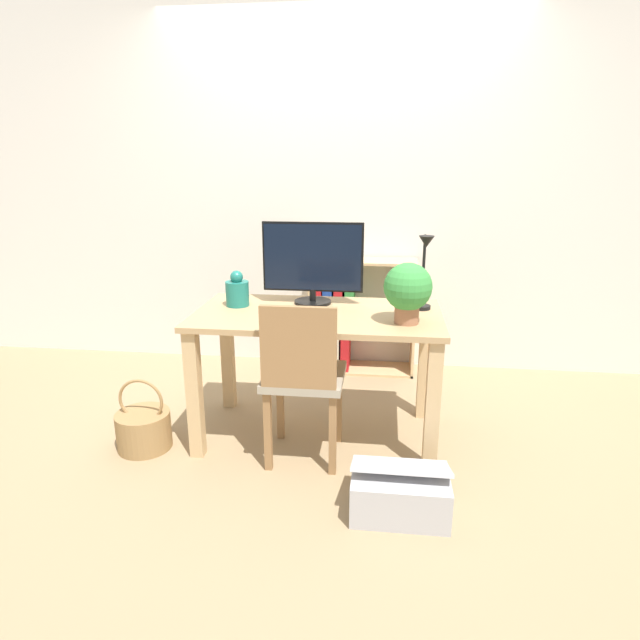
{
  "coord_description": "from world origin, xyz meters",
  "views": [
    {
      "loc": [
        0.34,
        -2.72,
        1.5
      ],
      "look_at": [
        0.0,
        0.1,
        0.65
      ],
      "focal_mm": 30.0,
      "sensor_mm": 36.0,
      "label": 1
    }
  ],
  "objects_px": {
    "chair": "(303,375)",
    "potted_plant": "(408,289)",
    "basket": "(144,429)",
    "storage_box": "(400,491)",
    "monitor": "(313,260)",
    "keyboard": "(305,314)",
    "vase": "(237,291)",
    "desk_lamp": "(424,265)",
    "bookshelf": "(344,316)"
  },
  "relations": [
    {
      "from": "chair",
      "to": "potted_plant",
      "type": "bearing_deg",
      "value": 24.36
    },
    {
      "from": "basket",
      "to": "storage_box",
      "type": "bearing_deg",
      "value": -16.26
    },
    {
      "from": "storage_box",
      "to": "chair",
      "type": "bearing_deg",
      "value": 142.77
    },
    {
      "from": "monitor",
      "to": "keyboard",
      "type": "height_order",
      "value": "monitor"
    },
    {
      "from": "vase",
      "to": "chair",
      "type": "xyz_separation_m",
      "value": [
        0.42,
        -0.37,
        -0.33
      ]
    },
    {
      "from": "monitor",
      "to": "desk_lamp",
      "type": "xyz_separation_m",
      "value": [
        0.61,
        -0.1,
        0.01
      ]
    },
    {
      "from": "vase",
      "to": "desk_lamp",
      "type": "height_order",
      "value": "desk_lamp"
    },
    {
      "from": "basket",
      "to": "storage_box",
      "type": "relative_size",
      "value": 0.92
    },
    {
      "from": "chair",
      "to": "storage_box",
      "type": "relative_size",
      "value": 2.0
    },
    {
      "from": "keyboard",
      "to": "chair",
      "type": "distance_m",
      "value": 0.33
    },
    {
      "from": "keyboard",
      "to": "basket",
      "type": "relative_size",
      "value": 0.83
    },
    {
      "from": "bookshelf",
      "to": "storage_box",
      "type": "distance_m",
      "value": 1.75
    },
    {
      "from": "potted_plant",
      "to": "bookshelf",
      "type": "height_order",
      "value": "potted_plant"
    },
    {
      "from": "basket",
      "to": "bookshelf",
      "type": "bearing_deg",
      "value": 52.49
    },
    {
      "from": "keyboard",
      "to": "desk_lamp",
      "type": "distance_m",
      "value": 0.68
    },
    {
      "from": "desk_lamp",
      "to": "storage_box",
      "type": "bearing_deg",
      "value": -98.2
    },
    {
      "from": "monitor",
      "to": "vase",
      "type": "height_order",
      "value": "monitor"
    },
    {
      "from": "desk_lamp",
      "to": "vase",
      "type": "bearing_deg",
      "value": -179.96
    },
    {
      "from": "vase",
      "to": "basket",
      "type": "xyz_separation_m",
      "value": [
        -0.46,
        -0.34,
        -0.69
      ]
    },
    {
      "from": "keyboard",
      "to": "potted_plant",
      "type": "relative_size",
      "value": 1.08
    },
    {
      "from": "monitor",
      "to": "potted_plant",
      "type": "bearing_deg",
      "value": -32.4
    },
    {
      "from": "vase",
      "to": "chair",
      "type": "relative_size",
      "value": 0.23
    },
    {
      "from": "vase",
      "to": "desk_lamp",
      "type": "xyz_separation_m",
      "value": [
        1.02,
        0.0,
        0.17
      ]
    },
    {
      "from": "monitor",
      "to": "chair",
      "type": "height_order",
      "value": "monitor"
    },
    {
      "from": "chair",
      "to": "vase",
      "type": "bearing_deg",
      "value": 146.34
    },
    {
      "from": "vase",
      "to": "bookshelf",
      "type": "distance_m",
      "value": 1.14
    },
    {
      "from": "vase",
      "to": "storage_box",
      "type": "xyz_separation_m",
      "value": [
        0.91,
        -0.74,
        -0.7
      ]
    },
    {
      "from": "vase",
      "to": "potted_plant",
      "type": "xyz_separation_m",
      "value": [
        0.93,
        -0.22,
        0.09
      ]
    },
    {
      "from": "monitor",
      "to": "storage_box",
      "type": "bearing_deg",
      "value": -59.5
    },
    {
      "from": "basket",
      "to": "storage_box",
      "type": "height_order",
      "value": "basket"
    },
    {
      "from": "desk_lamp",
      "to": "basket",
      "type": "bearing_deg",
      "value": -166.81
    },
    {
      "from": "chair",
      "to": "bookshelf",
      "type": "bearing_deg",
      "value": 93.34
    },
    {
      "from": "keyboard",
      "to": "storage_box",
      "type": "relative_size",
      "value": 0.76
    },
    {
      "from": "monitor",
      "to": "chair",
      "type": "xyz_separation_m",
      "value": [
        0.01,
        -0.48,
        -0.49
      ]
    },
    {
      "from": "vase",
      "to": "bookshelf",
      "type": "xyz_separation_m",
      "value": [
        0.52,
        0.93,
        -0.39
      ]
    },
    {
      "from": "monitor",
      "to": "vase",
      "type": "xyz_separation_m",
      "value": [
        -0.41,
        -0.1,
        -0.16
      ]
    },
    {
      "from": "keyboard",
      "to": "basket",
      "type": "bearing_deg",
      "value": -167.69
    },
    {
      "from": "vase",
      "to": "basket",
      "type": "height_order",
      "value": "vase"
    },
    {
      "from": "vase",
      "to": "potted_plant",
      "type": "relative_size",
      "value": 0.65
    },
    {
      "from": "monitor",
      "to": "basket",
      "type": "xyz_separation_m",
      "value": [
        -0.87,
        -0.45,
        -0.86
      ]
    },
    {
      "from": "keyboard",
      "to": "vase",
      "type": "distance_m",
      "value": 0.44
    },
    {
      "from": "monitor",
      "to": "chair",
      "type": "bearing_deg",
      "value": -88.58
    },
    {
      "from": "vase",
      "to": "bookshelf",
      "type": "relative_size",
      "value": 0.24
    },
    {
      "from": "monitor",
      "to": "bookshelf",
      "type": "distance_m",
      "value": 1.01
    },
    {
      "from": "keyboard",
      "to": "basket",
      "type": "distance_m",
      "value": 1.08
    },
    {
      "from": "monitor",
      "to": "bookshelf",
      "type": "xyz_separation_m",
      "value": [
        0.11,
        0.83,
        -0.56
      ]
    },
    {
      "from": "storage_box",
      "to": "monitor",
      "type": "bearing_deg",
      "value": 120.5
    },
    {
      "from": "chair",
      "to": "monitor",
      "type": "bearing_deg",
      "value": 99.24
    },
    {
      "from": "storage_box",
      "to": "desk_lamp",
      "type": "bearing_deg",
      "value": 81.8
    },
    {
      "from": "bookshelf",
      "to": "storage_box",
      "type": "bearing_deg",
      "value": -77.08
    }
  ]
}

